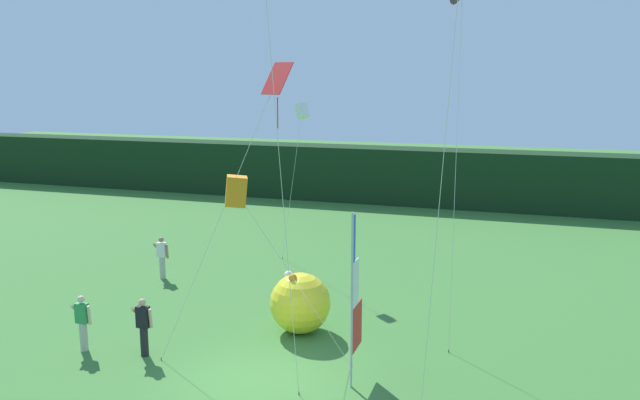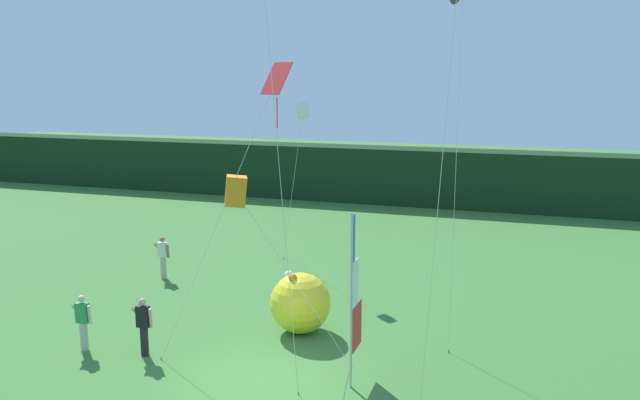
{
  "view_description": "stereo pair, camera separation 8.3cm",
  "coord_description": "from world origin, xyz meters",
  "px_view_note": "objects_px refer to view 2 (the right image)",
  "views": [
    {
      "loc": [
        6.23,
        -14.05,
        7.65
      ],
      "look_at": [
        0.85,
        2.57,
        4.29
      ],
      "focal_mm": 36.15,
      "sensor_mm": 36.0,
      "label": 1
    },
    {
      "loc": [
        6.31,
        -14.02,
        7.65
      ],
      "look_at": [
        0.85,
        2.57,
        4.29
      ],
      "focal_mm": 36.15,
      "sensor_mm": 36.0,
      "label": 2
    }
  ],
  "objects_px": {
    "kite_white_box_3": "(303,112)",
    "kite_red_diamond_1": "(269,99)",
    "banner_flag": "(354,302)",
    "person_near_banner": "(83,321)",
    "inflatable_balloon": "(300,303)",
    "person_far_left": "(163,256)",
    "kite_orange_box_5": "(236,192)",
    "person_mid_field": "(144,325)"
  },
  "relations": [
    {
      "from": "person_near_banner",
      "to": "kite_red_diamond_1",
      "type": "bearing_deg",
      "value": -5.05
    },
    {
      "from": "banner_flag",
      "to": "person_far_left",
      "type": "relative_size",
      "value": 2.73
    },
    {
      "from": "kite_orange_box_5",
      "to": "kite_red_diamond_1",
      "type": "bearing_deg",
      "value": -18.14
    },
    {
      "from": "banner_flag",
      "to": "person_mid_field",
      "type": "height_order",
      "value": "banner_flag"
    },
    {
      "from": "inflatable_balloon",
      "to": "kite_red_diamond_1",
      "type": "xyz_separation_m",
      "value": [
        0.6,
        -3.69,
        6.21
      ]
    },
    {
      "from": "inflatable_balloon",
      "to": "kite_orange_box_5",
      "type": "bearing_deg",
      "value": -97.36
    },
    {
      "from": "person_near_banner",
      "to": "kite_red_diamond_1",
      "type": "height_order",
      "value": "kite_red_diamond_1"
    },
    {
      "from": "person_near_banner",
      "to": "kite_white_box_3",
      "type": "xyz_separation_m",
      "value": [
        3.23,
        9.44,
        5.42
      ]
    },
    {
      "from": "kite_white_box_3",
      "to": "kite_orange_box_5",
      "type": "bearing_deg",
      "value": -79.91
    },
    {
      "from": "person_near_banner",
      "to": "kite_white_box_3",
      "type": "relative_size",
      "value": 0.24
    },
    {
      "from": "inflatable_balloon",
      "to": "kite_white_box_3",
      "type": "distance_m",
      "value": 8.54
    },
    {
      "from": "inflatable_balloon",
      "to": "banner_flag",
      "type": "bearing_deg",
      "value": -47.81
    },
    {
      "from": "person_far_left",
      "to": "kite_white_box_3",
      "type": "bearing_deg",
      "value": 32.2
    },
    {
      "from": "kite_white_box_3",
      "to": "kite_red_diamond_1",
      "type": "bearing_deg",
      "value": -74.58
    },
    {
      "from": "person_far_left",
      "to": "kite_white_box_3",
      "type": "relative_size",
      "value": 0.25
    },
    {
      "from": "person_mid_field",
      "to": "inflatable_balloon",
      "type": "distance_m",
      "value": 4.6
    },
    {
      "from": "person_near_banner",
      "to": "person_mid_field",
      "type": "relative_size",
      "value": 0.98
    },
    {
      "from": "kite_red_diamond_1",
      "to": "kite_orange_box_5",
      "type": "distance_m",
      "value": 2.5
    },
    {
      "from": "banner_flag",
      "to": "person_near_banner",
      "type": "relative_size",
      "value": 2.75
    },
    {
      "from": "kite_white_box_3",
      "to": "kite_orange_box_5",
      "type": "relative_size",
      "value": 1.26
    },
    {
      "from": "person_near_banner",
      "to": "inflatable_balloon",
      "type": "xyz_separation_m",
      "value": [
        5.37,
        3.16,
        0.06
      ]
    },
    {
      "from": "person_near_banner",
      "to": "kite_orange_box_5",
      "type": "distance_m",
      "value": 6.37
    },
    {
      "from": "kite_white_box_3",
      "to": "kite_orange_box_5",
      "type": "distance_m",
      "value": 9.88
    },
    {
      "from": "person_near_banner",
      "to": "kite_white_box_3",
      "type": "distance_m",
      "value": 11.36
    },
    {
      "from": "person_near_banner",
      "to": "inflatable_balloon",
      "type": "distance_m",
      "value": 6.23
    },
    {
      "from": "person_mid_field",
      "to": "kite_red_diamond_1",
      "type": "xyz_separation_m",
      "value": [
        4.16,
        -0.76,
        6.25
      ]
    },
    {
      "from": "kite_red_diamond_1",
      "to": "banner_flag",
      "type": "bearing_deg",
      "value": 30.34
    },
    {
      "from": "person_mid_field",
      "to": "kite_white_box_3",
      "type": "distance_m",
      "value": 10.77
    },
    {
      "from": "person_far_left",
      "to": "kite_orange_box_5",
      "type": "bearing_deg",
      "value": -46.37
    },
    {
      "from": "banner_flag",
      "to": "kite_orange_box_5",
      "type": "height_order",
      "value": "kite_orange_box_5"
    },
    {
      "from": "person_mid_field",
      "to": "inflatable_balloon",
      "type": "xyz_separation_m",
      "value": [
        3.55,
        2.92,
        0.04
      ]
    },
    {
      "from": "banner_flag",
      "to": "kite_red_diamond_1",
      "type": "bearing_deg",
      "value": -149.66
    },
    {
      "from": "inflatable_balloon",
      "to": "kite_white_box_3",
      "type": "height_order",
      "value": "kite_white_box_3"
    },
    {
      "from": "inflatable_balloon",
      "to": "kite_white_box_3",
      "type": "relative_size",
      "value": 0.29
    },
    {
      "from": "person_near_banner",
      "to": "person_far_left",
      "type": "distance_m",
      "value": 6.66
    },
    {
      "from": "kite_orange_box_5",
      "to": "kite_white_box_3",
      "type": "bearing_deg",
      "value": 100.09
    },
    {
      "from": "person_mid_field",
      "to": "kite_orange_box_5",
      "type": "distance_m",
      "value": 5.09
    },
    {
      "from": "person_far_left",
      "to": "kite_white_box_3",
      "type": "distance_m",
      "value": 7.73
    },
    {
      "from": "inflatable_balloon",
      "to": "kite_orange_box_5",
      "type": "relative_size",
      "value": 0.36
    },
    {
      "from": "kite_red_diamond_1",
      "to": "person_mid_field",
      "type": "bearing_deg",
      "value": 169.6
    },
    {
      "from": "person_mid_field",
      "to": "inflatable_balloon",
      "type": "bearing_deg",
      "value": 39.44
    },
    {
      "from": "inflatable_balloon",
      "to": "person_near_banner",
      "type": "bearing_deg",
      "value": -149.57
    }
  ]
}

